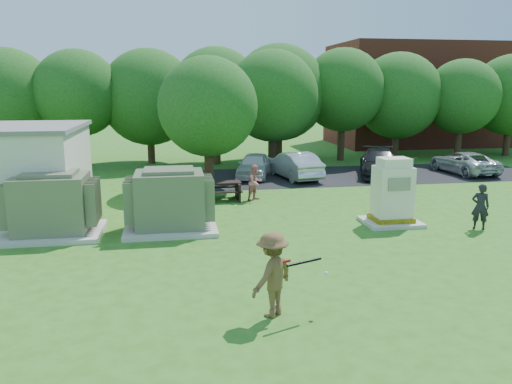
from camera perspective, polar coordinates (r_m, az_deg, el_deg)
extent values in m
plane|color=#2D6619|center=(12.93, 2.93, -9.31)|extent=(120.00, 120.00, 0.00)
cube|color=maroon|center=(43.91, 18.93, 10.47)|extent=(15.00, 8.00, 8.00)
cube|color=#232326|center=(27.43, 11.27, 1.93)|extent=(20.00, 6.00, 0.01)
cube|color=beige|center=(17.35, -22.05, -4.35)|extent=(3.00, 2.40, 0.15)
cube|color=#606749|center=(17.12, -22.30, -1.21)|extent=(2.20, 1.80, 1.80)
cube|color=#606749|center=(16.94, -22.56, 1.95)|extent=(1.60, 1.30, 0.12)
cube|color=#606749|center=(17.45, -26.37, -1.25)|extent=(0.32, 1.50, 1.35)
cube|color=#606749|center=(16.87, -18.10, -1.00)|extent=(0.32, 1.50, 1.35)
cube|color=beige|center=(16.91, -9.71, -4.04)|extent=(3.00, 2.40, 0.15)
cube|color=#596547|center=(16.67, -9.82, -0.81)|extent=(2.20, 1.80, 1.80)
cube|color=#596547|center=(16.49, -9.94, 2.44)|extent=(1.60, 1.30, 0.12)
cube|color=#596547|center=(16.73, -14.18, -0.88)|extent=(0.32, 1.50, 1.35)
cube|color=#596547|center=(16.70, -5.47, -0.58)|extent=(0.32, 1.50, 1.35)
cube|color=beige|center=(18.01, 15.14, -3.33)|extent=(1.90, 1.56, 0.13)
cube|color=yellow|center=(17.98, 15.16, -2.89)|extent=(1.34, 1.08, 0.16)
cube|color=beige|center=(17.76, 15.33, 0.05)|extent=(1.21, 0.95, 1.73)
cube|color=beige|center=(17.59, 15.51, 3.29)|extent=(0.99, 0.78, 0.30)
cube|color=gray|center=(17.25, 16.08, 0.84)|extent=(0.78, 0.03, 0.43)
cube|color=black|center=(20.91, -4.23, 1.08)|extent=(1.81, 0.70, 0.06)
cube|color=black|center=(21.51, -4.35, 0.57)|extent=(1.81, 0.25, 0.05)
cube|color=black|center=(20.43, -4.07, -0.04)|extent=(1.81, 0.25, 0.05)
cube|color=black|center=(20.93, -6.35, 0.01)|extent=(0.08, 1.36, 0.75)
cube|color=black|center=(21.07, -2.09, 0.15)|extent=(0.08, 1.36, 0.75)
imported|color=brown|center=(10.41, 1.88, -9.41)|extent=(1.31, 1.27, 1.80)
imported|color=black|center=(18.19, 24.26, -1.53)|extent=(0.67, 0.59, 1.55)
imported|color=#D77275|center=(20.86, -0.08, 1.10)|extent=(0.93, 0.89, 1.50)
imported|color=white|center=(26.14, -0.20, 3.08)|extent=(2.60, 4.05, 1.28)
imported|color=silver|center=(25.89, 4.39, 3.08)|extent=(2.25, 4.42, 1.39)
imported|color=black|center=(27.33, 13.93, 3.25)|extent=(3.50, 5.21, 1.40)
imported|color=#B7B7BC|center=(29.62, 22.63, 3.13)|extent=(2.29, 4.44, 1.20)
cylinder|color=black|center=(10.33, 5.54, -7.98)|extent=(0.81, 0.37, 0.06)
cylinder|color=maroon|center=(10.33, 3.40, -7.93)|extent=(0.23, 0.14, 0.06)
sphere|color=white|center=(10.69, 8.00, -9.19)|extent=(0.09, 0.09, 0.09)
cylinder|color=#47301E|center=(32.74, -26.09, 4.66)|extent=(0.44, 0.44, 2.40)
sphere|color=#235B1C|center=(32.56, -26.56, 9.68)|extent=(5.60, 5.60, 5.60)
cylinder|color=#47301E|center=(31.21, -19.36, 5.27)|extent=(0.44, 0.44, 2.80)
sphere|color=#235B1C|center=(31.04, -19.74, 10.59)|extent=(5.00, 5.00, 5.00)
cylinder|color=#47301E|center=(31.60, -11.90, 5.31)|extent=(0.44, 0.44, 2.30)
sphere|color=#235B1C|center=(31.40, -12.13, 10.55)|extent=(5.80, 5.80, 5.80)
cylinder|color=#47301E|center=(30.76, -4.49, 5.73)|extent=(0.44, 0.44, 2.70)
sphere|color=#235B1C|center=(30.58, -4.58, 11.27)|extent=(5.40, 5.40, 5.40)
cylinder|color=#47301E|center=(31.95, 2.62, 5.80)|extent=(0.44, 0.44, 2.50)
sphere|color=#235B1C|center=(31.76, 2.67, 11.28)|extent=(6.00, 6.00, 6.00)
cylinder|color=#47301E|center=(32.61, 9.70, 6.12)|extent=(0.44, 0.44, 2.90)
sphere|color=#235B1C|center=(32.45, 9.89, 11.42)|extent=(5.20, 5.20, 5.20)
cylinder|color=#47301E|center=(34.69, 15.66, 5.78)|extent=(0.44, 0.44, 2.40)
sphere|color=#235B1C|center=(34.51, 15.93, 10.54)|extent=(5.60, 5.60, 5.60)
cylinder|color=#47301E|center=(35.77, 22.12, 5.68)|extent=(0.44, 0.44, 2.60)
sphere|color=#235B1C|center=(35.62, 22.47, 10.06)|extent=(4.80, 4.80, 4.80)
cylinder|color=#47301E|center=(38.49, 26.77, 5.59)|extent=(0.44, 0.44, 2.50)
sphere|color=#235B1C|center=(38.34, 27.18, 9.85)|extent=(5.40, 5.40, 5.40)
cylinder|color=#47301E|center=(23.58, -5.39, 3.43)|extent=(0.44, 0.44, 2.40)
sphere|color=#235B1C|center=(23.34, -5.51, 9.70)|extent=(4.60, 4.60, 4.60)
cylinder|color=#47301E|center=(29.02, 1.83, 5.28)|extent=(0.44, 0.44, 2.60)
sphere|color=#235B1C|center=(28.82, 1.87, 10.93)|extent=(5.20, 5.20, 5.20)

